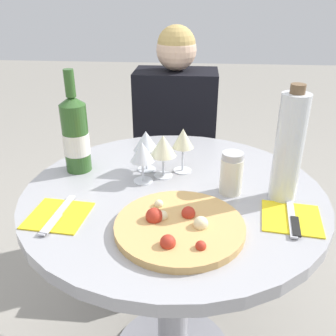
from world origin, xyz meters
TOP-DOWN VIEW (x-y plane):
  - dining_table at (0.00, 0.00)m, footprint 0.90×0.90m
  - chair_behind_diner at (-0.04, 0.77)m, footprint 0.37×0.37m
  - seated_diner at (-0.04, 0.63)m, footprint 0.37×0.45m
  - pizza_large at (0.03, -0.20)m, footprint 0.33×0.33m
  - wine_bottle at (-0.32, 0.11)m, footprint 0.08×0.08m
  - tall_carafe at (0.31, -0.02)m, footprint 0.08×0.08m
  - sugar_shaker at (0.17, 0.00)m, footprint 0.07×0.07m
  - wine_glass_front_left at (-0.10, 0.05)m, footprint 0.07×0.07m
  - wine_glass_back_left at (-0.10, 0.13)m, footprint 0.08×0.08m
  - wine_glass_back_right at (0.02, 0.13)m, footprint 0.07×0.07m
  - wine_glass_center at (-0.04, 0.09)m, footprint 0.08×0.08m
  - place_setting_left at (-0.29, -0.17)m, footprint 0.16×0.19m
  - place_setting_right at (0.32, -0.13)m, footprint 0.17×0.19m

SIDE VIEW (x-z plane):
  - chair_behind_diner at x=-0.04m, z-range -0.01..0.81m
  - seated_diner at x=-0.04m, z-range -0.07..1.07m
  - dining_table at x=0.00m, z-range 0.20..0.94m
  - place_setting_left at x=-0.29m, z-range 0.74..0.75m
  - place_setting_right at x=0.32m, z-range 0.74..0.75m
  - pizza_large at x=0.03m, z-range 0.73..0.78m
  - sugar_shaker at x=0.17m, z-range 0.74..0.86m
  - wine_glass_front_left at x=-0.10m, z-range 0.77..0.90m
  - wine_glass_back_left at x=-0.10m, z-range 0.77..0.91m
  - wine_glass_center at x=-0.04m, z-range 0.77..0.91m
  - wine_glass_back_right at x=0.02m, z-range 0.78..0.92m
  - wine_bottle at x=-0.32m, z-range 0.70..1.03m
  - tall_carafe at x=0.31m, z-range 0.73..1.06m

